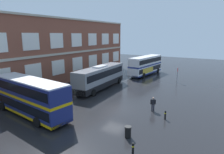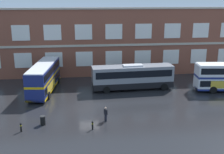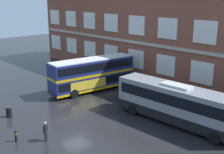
{
  "view_description": "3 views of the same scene",
  "coord_description": "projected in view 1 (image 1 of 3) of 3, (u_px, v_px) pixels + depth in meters",
  "views": [
    {
      "loc": [
        -19.11,
        -11.06,
        8.75
      ],
      "look_at": [
        6.18,
        3.93,
        2.33
      ],
      "focal_mm": 31.2,
      "sensor_mm": 36.0,
      "label": 1
    },
    {
      "loc": [
        -0.82,
        -33.2,
        13.58
      ],
      "look_at": [
        3.3,
        3.34,
        2.93
      ],
      "focal_mm": 45.28,
      "sensor_mm": 36.0,
      "label": 2
    },
    {
      "loc": [
        21.74,
        -15.14,
        11.62
      ],
      "look_at": [
        2.4,
        2.49,
        4.36
      ],
      "focal_mm": 47.45,
      "sensor_mm": 36.0,
      "label": 3
    }
  ],
  "objects": [
    {
      "name": "safety_bollard_east",
      "position": [
        133.0,
        149.0,
        14.39
      ],
      "size": [
        0.19,
        0.19,
        0.95
      ],
      "color": "black",
      "rests_on": "ground"
    },
    {
      "name": "double_decker_middle",
      "position": [
        146.0,
        65.0,
        43.03
      ],
      "size": [
        11.21,
        3.72,
        4.07
      ],
      "color": "silver",
      "rests_on": "ground"
    },
    {
      "name": "waiting_passenger",
      "position": [
        153.0,
        103.0,
        22.57
      ],
      "size": [
        0.4,
        0.6,
        1.7
      ],
      "color": "black",
      "rests_on": "ground"
    },
    {
      "name": "safety_bollard_west",
      "position": [
        165.0,
        115.0,
        20.42
      ],
      "size": [
        0.19,
        0.19,
        0.95
      ],
      "color": "black",
      "rests_on": "ground"
    },
    {
      "name": "ground_plane",
      "position": [
        100.0,
        106.0,
        24.43
      ],
      "size": [
        120.0,
        120.0,
        0.0
      ],
      "primitive_type": "plane",
      "color": "black"
    },
    {
      "name": "touring_coach",
      "position": [
        100.0,
        77.0,
        31.92
      ],
      "size": [
        12.12,
        3.36,
        3.8
      ],
      "color": "gray",
      "rests_on": "ground"
    },
    {
      "name": "station_litter_bin",
      "position": [
        128.0,
        132.0,
        16.82
      ],
      "size": [
        0.6,
        0.6,
        1.03
      ],
      "color": "black",
      "rests_on": "ground"
    },
    {
      "name": "brick_terminal_building",
      "position": [
        16.0,
        54.0,
        30.96
      ],
      "size": [
        55.65,
        8.19,
        11.69
      ],
      "color": "brown",
      "rests_on": "ground"
    },
    {
      "name": "bus_stand_flag",
      "position": [
        177.0,
        74.0,
        35.89
      ],
      "size": [
        0.44,
        0.1,
        2.7
      ],
      "color": "slate",
      "rests_on": "ground"
    },
    {
      "name": "double_decker_near",
      "position": [
        30.0,
        96.0,
        21.25
      ],
      "size": [
        3.84,
        11.22,
        4.07
      ],
      "color": "navy",
      "rests_on": "ground"
    }
  ]
}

